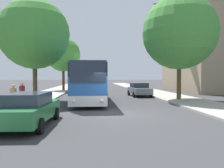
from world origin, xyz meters
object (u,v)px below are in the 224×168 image
object	(u,v)px
bus_rear	(92,78)
parked_car_left_curb	(29,109)
bus_front	(89,82)
tree_left_far	(34,34)
parked_car_right_near	(139,89)
tree_left_near	(63,55)
pedestrian_waiting_near	(22,95)
pedestrian_walking_back	(13,98)
tree_right_near	(179,33)
bus_middle	(90,80)

from	to	relation	value
bus_rear	parked_car_left_curb	world-z (taller)	bus_rear
bus_front	tree_left_far	bearing A→B (deg)	169.06
bus_rear	parked_car_right_near	distance (m)	25.10
tree_left_near	tree_left_far	distance (m)	14.53
parked_car_right_near	pedestrian_waiting_near	bearing A→B (deg)	40.52
bus_front	pedestrian_walking_back	size ratio (longest dim) A/B	6.68
bus_rear	pedestrian_walking_back	world-z (taller)	bus_rear
bus_rear	tree_right_near	xyz separation A→B (m)	(8.25, -29.31, 4.42)
bus_middle	tree_right_near	world-z (taller)	tree_right_near
parked_car_left_curb	tree_right_near	distance (m)	15.42
pedestrian_waiting_near	tree_right_near	xyz separation A→B (m)	(12.66, 4.58, 5.29)
bus_rear	tree_right_near	world-z (taller)	tree_right_near
bus_rear	tree_right_near	size ratio (longest dim) A/B	1.08
bus_front	parked_car_right_near	size ratio (longest dim) A/B	2.54
parked_car_left_curb	tree_left_far	size ratio (longest dim) A/B	0.52
tree_left_far	tree_left_near	bearing A→B (deg)	87.68
bus_rear	parked_car_left_curb	bearing A→B (deg)	-92.88
bus_middle	tree_right_near	distance (m)	17.23
bus_front	tree_left_near	world-z (taller)	tree_left_near
pedestrian_waiting_near	pedestrian_walking_back	world-z (taller)	pedestrian_waiting_near
bus_middle	parked_car_left_curb	distance (m)	23.99
parked_car_left_curb	parked_car_right_near	world-z (taller)	parked_car_right_near
parked_car_left_curb	tree_left_far	bearing A→B (deg)	105.66
tree_left_near	pedestrian_waiting_near	bearing A→B (deg)	-90.15
parked_car_right_near	tree_left_far	bearing A→B (deg)	18.35
parked_car_left_curb	pedestrian_waiting_near	size ratio (longest dim) A/B	2.85
pedestrian_waiting_near	pedestrian_walking_back	size ratio (longest dim) A/B	1.02
bus_middle	tree_left_near	world-z (taller)	tree_left_near
parked_car_right_near	tree_right_near	distance (m)	7.80
pedestrian_walking_back	bus_middle	bearing A→B (deg)	106.85
tree_left_far	bus_front	bearing A→B (deg)	-10.62
parked_car_right_near	tree_right_near	bearing A→B (deg)	116.08
parked_car_left_curb	tree_left_near	xyz separation A→B (m)	(-1.83, 24.85, 4.93)
parked_car_left_curb	parked_car_right_near	xyz separation A→B (m)	(8.09, 14.42, 0.01)
tree_left_near	bus_rear	bearing A→B (deg)	72.75
bus_middle	parked_car_right_near	bearing A→B (deg)	-58.45
bus_middle	pedestrian_waiting_near	distance (m)	19.34
bus_front	tree_right_near	world-z (taller)	tree_right_near
tree_left_near	bus_front	bearing A→B (deg)	-74.38
parked_car_left_curb	pedestrian_waiting_near	world-z (taller)	pedestrian_waiting_near
bus_middle	tree_right_near	bearing A→B (deg)	-59.31
bus_rear	tree_left_far	bearing A→B (deg)	-99.00
tree_left_near	tree_left_far	bearing A→B (deg)	-92.32
bus_rear	pedestrian_waiting_near	bearing A→B (deg)	-96.58
pedestrian_waiting_near	tree_left_far	bearing A→B (deg)	130.92
tree_left_near	tree_right_near	size ratio (longest dim) A/B	0.87
bus_front	bus_rear	xyz separation A→B (m)	(0.04, 29.46, 0.09)
bus_front	parked_car_left_curb	world-z (taller)	bus_front
tree_left_near	tree_right_near	xyz separation A→B (m)	(12.61, -15.29, 0.56)
pedestrian_walking_back	tree_right_near	size ratio (longest dim) A/B	0.17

